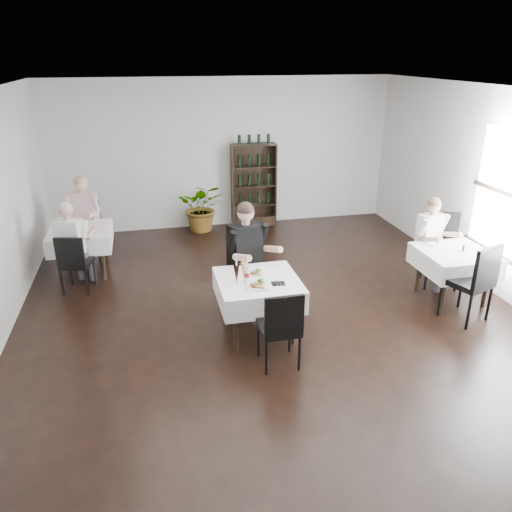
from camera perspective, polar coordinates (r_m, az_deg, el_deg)
The scene contains 23 objects.
room_shell at distance 6.12m, azimuth 3.00°, elevation 3.79°, with size 9.00×9.00×9.00m.
wine_shelf at distance 10.46m, azimuth -0.25°, elevation 8.00°, with size 0.90×0.28×1.75m.
main_table at distance 6.39m, azimuth 0.24°, elevation -3.89°, with size 1.03×1.03×0.77m.
left_table at distance 8.63m, azimuth -19.40°, elevation 1.96°, with size 0.98×0.98×0.77m.
right_table at distance 7.81m, azimuth 21.70°, elevation -0.52°, with size 0.98×0.98×0.77m.
potted_tree at distance 10.27m, azimuth -6.17°, elevation 5.60°, with size 0.91×0.79×1.01m, color #1F591E.
main_chair_far at distance 7.17m, azimuth -1.81°, elevation -1.93°, with size 0.47×0.47×0.87m.
main_chair_near at distance 5.73m, azimuth 2.87°, elevation -7.87°, with size 0.45×0.46×0.99m.
left_chair_far at distance 9.35m, azimuth -18.69°, elevation 3.22°, with size 0.49×0.49×0.99m.
left_chair_near at distance 7.99m, azimuth -20.07°, elevation -0.45°, with size 0.51×0.52×0.93m.
right_chair_far at distance 8.33m, azimuth 20.40°, elevation 1.26°, with size 0.67×0.67×1.13m.
right_chair_near at distance 7.27m, azimuth 23.77°, elevation -2.31°, with size 0.67×0.67×1.13m.
diner_main at distance 6.76m, azimuth -0.79°, elevation 0.56°, with size 0.72×0.76×1.61m.
diner_left_far at distance 9.06m, azimuth -19.20°, elevation 4.64°, with size 0.64×0.69×1.51m.
diner_left_near at distance 8.07m, azimuth -20.23°, elevation 1.93°, with size 0.62×0.65×1.41m.
diner_right_far at distance 8.15m, azimuth 19.63°, elevation 2.22°, with size 0.59×0.63×1.41m.
plate_far at distance 6.45m, azimuth 0.01°, elevation -1.99°, with size 0.27×0.27×0.07m.
plate_near at distance 6.12m, azimuth 0.26°, elevation -3.34°, with size 0.31×0.31×0.09m.
pilsner_dark at distance 6.14m, azimuth -2.24°, elevation -2.14°, with size 0.08×0.08×0.32m.
pilsner_lager at distance 6.31m, azimuth -1.46°, elevation -1.63°, with size 0.06×0.06×0.27m.
coke_bottle at distance 6.22m, azimuth -1.08°, elevation -2.00°, with size 0.07×0.07×0.27m.
napkin_cutlery at distance 6.21m, azimuth 2.56°, elevation -3.15°, with size 0.18×0.19×0.02m.
pepper_mill at distance 7.78m, azimuth 22.62°, elevation 0.81°, with size 0.03×0.03×0.09m, color black.
Camera 1 is at (-1.59, -5.58, 3.45)m, focal length 35.00 mm.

